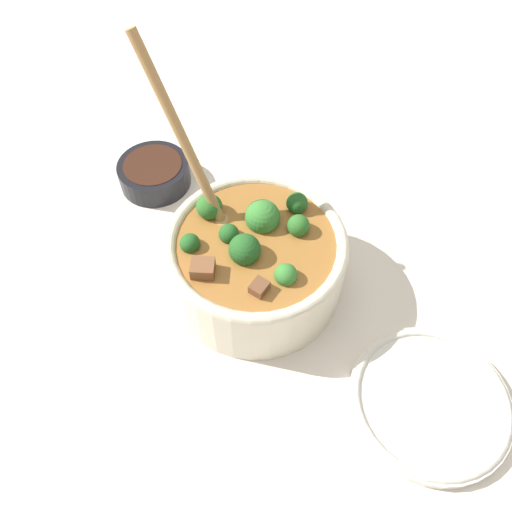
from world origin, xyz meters
name	(u,v)px	position (x,y,z in m)	size (l,w,h in m)	color
ground_plane	(256,283)	(0.00, 0.00, 0.00)	(4.00, 4.00, 0.00)	silver
stew_bowl	(255,258)	(0.00, 0.00, 0.06)	(0.22, 0.26, 0.30)	beige
condiment_bowl	(154,172)	(-0.14, -0.20, 0.02)	(0.11, 0.11, 0.04)	black
empty_plate	(430,401)	(0.11, 0.23, 0.01)	(0.18, 0.18, 0.02)	silver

